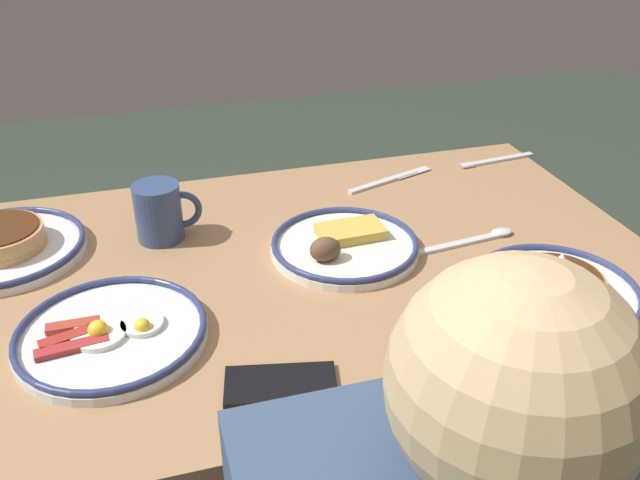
{
  "coord_description": "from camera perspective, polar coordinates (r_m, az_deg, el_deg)",
  "views": [
    {
      "loc": [
        0.21,
        0.93,
        1.33
      ],
      "look_at": [
        -0.06,
        -0.02,
        0.76
      ],
      "focal_mm": 38.24,
      "sensor_mm": 36.0,
      "label": 1
    }
  ],
  "objects": [
    {
      "name": "coffee_mug",
      "position": [
        1.22,
        -13.24,
        2.35
      ],
      "size": [
        0.12,
        0.08,
        0.1
      ],
      "color": "#334772",
      "rests_on": "dining_table"
    },
    {
      "name": "cell_phone",
      "position": [
        0.9,
        -3.32,
        -11.95
      ],
      "size": [
        0.16,
        0.1,
        0.01
      ],
      "primitive_type": "cube",
      "rotation": [
        0.0,
        0.0,
        -0.21
      ],
      "color": "black",
      "rests_on": "dining_table"
    },
    {
      "name": "butter_knife",
      "position": [
        1.43,
        5.89,
        5.05
      ],
      "size": [
        0.21,
        0.08,
        0.01
      ],
      "color": "silver",
      "rests_on": "dining_table"
    },
    {
      "name": "dining_table",
      "position": [
        1.17,
        -2.55,
        -5.34
      ],
      "size": [
        1.25,
        0.77,
        0.73
      ],
      "color": "#A47B54",
      "rests_on": "ground_plane"
    },
    {
      "name": "plate_far_companion",
      "position": [
        1.0,
        -17.1,
        -7.49
      ],
      "size": [
        0.27,
        0.27,
        0.04
      ],
      "color": "white",
      "rests_on": "dining_table"
    },
    {
      "name": "tea_spoon",
      "position": [
        1.23,
        13.15,
        0.11
      ],
      "size": [
        0.2,
        0.04,
        0.01
      ],
      "color": "silver",
      "rests_on": "dining_table"
    },
    {
      "name": "plate_far_side",
      "position": [
        1.1,
        19.14,
        -3.79
      ],
      "size": [
        0.26,
        0.26,
        0.08
      ],
      "color": "white",
      "rests_on": "dining_table"
    },
    {
      "name": "plate_center_pancakes",
      "position": [
        1.16,
        1.97,
        -0.42
      ],
      "size": [
        0.25,
        0.25,
        0.05
      ],
      "color": "white",
      "rests_on": "dining_table"
    },
    {
      "name": "plate_near_main",
      "position": [
        1.27,
        -25.1,
        -0.41
      ],
      "size": [
        0.28,
        0.28,
        0.05
      ],
      "color": "white",
      "rests_on": "dining_table"
    },
    {
      "name": "fork_near",
      "position": [
        1.56,
        14.49,
        6.48
      ],
      "size": [
        0.19,
        0.04,
        0.01
      ],
      "color": "silver",
      "rests_on": "dining_table"
    }
  ]
}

